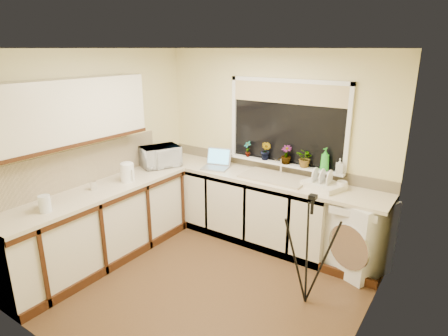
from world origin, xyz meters
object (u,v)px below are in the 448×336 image
(soap_bottle_clear, at_px, (339,166))
(microwave, at_px, (160,156))
(plant_c, at_px, (286,155))
(glass_jug, at_px, (45,204))
(dish_rack, at_px, (323,185))
(tripod, at_px, (309,251))
(soap_bottle_green, at_px, (325,159))
(washing_machine, at_px, (357,234))
(kettle, at_px, (127,173))
(plant_a, at_px, (248,149))
(laptop, at_px, (217,163))
(plant_d, at_px, (305,158))
(cup_back, at_px, (342,186))
(plant_b, at_px, (266,151))
(steel_jar, at_px, (93,185))
(cup_left, at_px, (46,203))

(soap_bottle_clear, bearing_deg, microwave, -164.60)
(plant_c, distance_m, soap_bottle_clear, 0.68)
(microwave, relative_size, soap_bottle_clear, 2.85)
(glass_jug, bearing_deg, soap_bottle_clear, 47.94)
(soap_bottle_clear, bearing_deg, dish_rack, -120.17)
(tripod, xyz_separation_m, soap_bottle_green, (-0.28, 1.09, 0.61))
(glass_jug, distance_m, plant_c, 2.81)
(glass_jug, relative_size, soap_bottle_clear, 0.96)
(washing_machine, distance_m, kettle, 2.79)
(microwave, xyz_separation_m, plant_a, (1.01, 0.63, 0.12))
(plant_c, bearing_deg, laptop, -166.33)
(kettle, bearing_deg, plant_d, 36.75)
(glass_jug, xyz_separation_m, cup_back, (2.24, 2.26, -0.03))
(plant_c, xyz_separation_m, plant_d, (0.26, -0.00, -0.00))
(plant_b, height_order, soap_bottle_green, soap_bottle_green)
(microwave, bearing_deg, cup_back, -53.90)
(soap_bottle_green, distance_m, soap_bottle_clear, 0.18)
(plant_b, bearing_deg, soap_bottle_green, -0.21)
(kettle, height_order, plant_b, plant_b)
(steel_jar, relative_size, plant_d, 0.45)
(glass_jug, xyz_separation_m, soap_bottle_clear, (2.15, 2.39, 0.15))
(washing_machine, bearing_deg, cup_left, -119.23)
(laptop, distance_m, glass_jug, 2.23)
(microwave, distance_m, plant_a, 1.20)
(washing_machine, height_order, steel_jar, steel_jar)
(plant_b, height_order, plant_c, plant_b)
(kettle, bearing_deg, plant_b, 47.61)
(plant_b, bearing_deg, glass_jug, -116.34)
(plant_d, bearing_deg, laptop, -169.29)
(tripod, relative_size, plant_c, 4.90)
(steel_jar, distance_m, soap_bottle_green, 2.72)
(plant_a, height_order, plant_c, plant_c)
(glass_jug, height_order, soap_bottle_clear, soap_bottle_clear)
(washing_machine, height_order, microwave, microwave)
(kettle, distance_m, glass_jug, 1.08)
(washing_machine, xyz_separation_m, microwave, (-2.59, -0.43, 0.61))
(steel_jar, bearing_deg, plant_c, 47.27)
(kettle, bearing_deg, washing_machine, 24.02)
(tripod, height_order, glass_jug, tripod)
(washing_machine, relative_size, cup_back, 6.73)
(washing_machine, xyz_separation_m, laptop, (-1.92, -0.03, 0.53))
(microwave, distance_m, plant_b, 1.44)
(washing_machine, height_order, kettle, kettle)
(microwave, xyz_separation_m, cup_back, (2.35, 0.49, -0.09))
(plant_b, bearing_deg, microwave, -154.22)
(washing_machine, height_order, soap_bottle_clear, soap_bottle_clear)
(dish_rack, height_order, plant_d, plant_d)
(steel_jar, xyz_separation_m, soap_bottle_clear, (2.27, 1.73, 0.19))
(laptop, height_order, steel_jar, laptop)
(glass_jug, height_order, plant_d, plant_d)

